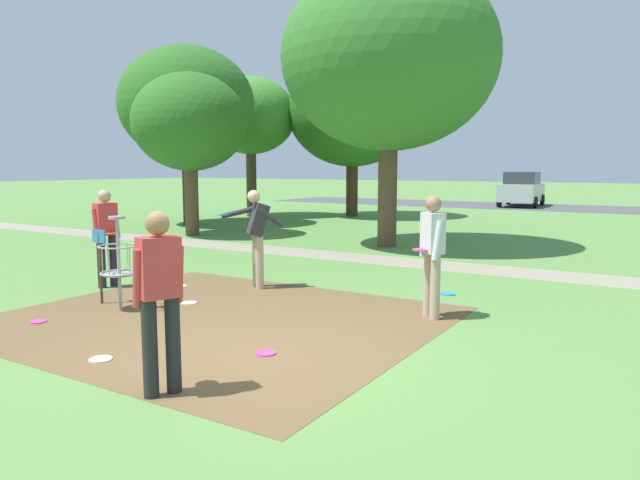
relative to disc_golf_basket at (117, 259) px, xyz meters
The scene contains 21 objects.
ground_plane 3.34m from the disc_golf_basket, 12.75° to the right, with size 160.00×160.00×0.00m, color #5B8942.
dirt_tee_pad 1.85m from the disc_golf_basket, 10.80° to the left, with size 5.82×5.08×0.01m, color brown.
disc_golf_basket is the anchor object (origin of this frame).
player_foreground_watching 1.78m from the disc_golf_basket, 145.96° to the left, with size 0.43×0.49×1.71m.
player_throwing 3.69m from the disc_golf_basket, 33.39° to the right, with size 0.45×0.49×1.71m.
player_waiting_left 2.47m from the disc_golf_basket, 70.71° to the left, with size 1.01×0.73×1.71m.
player_waiting_right 4.60m from the disc_golf_basket, 25.13° to the left, with size 0.45×0.45×1.71m.
frisbee_near_basket 1.85m from the disc_golf_basket, 103.50° to the left, with size 0.25×0.25×0.02m, color white.
frisbee_by_tee 3.30m from the disc_golf_basket, 10.26° to the right, with size 0.23×0.23×0.02m, color #E53D99.
frisbee_mid_grass 1.28m from the disc_golf_basket, 50.24° to the left, with size 0.24×0.24×0.02m, color white.
frisbee_far_left 2.55m from the disc_golf_basket, 43.89° to the right, with size 0.25×0.25×0.02m, color white.
frisbee_far_right 5.28m from the disc_golf_basket, 42.45° to the left, with size 0.24×0.24×0.02m, color #1E93DB.
frisbee_scattered_a 1.37m from the disc_golf_basket, 104.85° to the right, with size 0.21×0.21×0.02m, color #E53D99.
tree_near_left 9.94m from the disc_golf_basket, 127.36° to the left, with size 3.47×3.47×4.93m.
tree_near_right 13.66m from the disc_golf_basket, 129.53° to the left, with size 4.86×4.86×6.42m.
tree_mid_left 17.02m from the disc_golf_basket, 121.44° to the left, with size 3.83×3.83×5.89m.
tree_mid_center 17.50m from the disc_golf_basket, 106.90° to the left, with size 5.45×5.45×6.74m.
tree_mid_right 9.40m from the disc_golf_basket, 87.17° to the left, with size 5.59×5.59×7.26m.
parking_lot_strip 26.93m from the disc_golf_basket, 83.23° to the left, with size 36.00×6.00×0.01m, color #4C4C51.
parked_car_leftmost 26.86m from the disc_golf_basket, 90.71° to the left, with size 2.18×4.31×1.84m.
gravel_path 7.05m from the disc_golf_basket, 63.09° to the left, with size 40.00×1.26×0.00m, color gray.
Camera 1 is at (3.91, -5.01, 2.10)m, focal length 33.06 mm.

